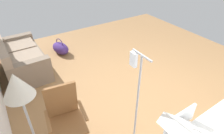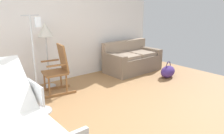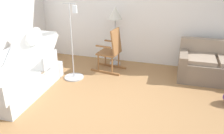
{
  "view_description": "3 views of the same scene",
  "coord_description": "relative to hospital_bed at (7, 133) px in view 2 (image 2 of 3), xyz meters",
  "views": [
    {
      "loc": [
        -2.43,
        2.01,
        2.61
      ],
      "look_at": [
        -0.16,
        0.57,
        0.8
      ],
      "focal_mm": 30.81,
      "sensor_mm": 36.0,
      "label": 1
    },
    {
      "loc": [
        -2.43,
        -2.6,
        1.81
      ],
      "look_at": [
        -0.0,
        0.41,
        0.73
      ],
      "focal_mm": 34.65,
      "sensor_mm": 36.0,
      "label": 2
    },
    {
      "loc": [
        1.02,
        -3.64,
        2.41
      ],
      "look_at": [
        -0.15,
        0.31,
        0.65
      ],
      "focal_mm": 38.68,
      "sensor_mm": 36.0,
      "label": 3
    }
  ],
  "objects": [
    {
      "name": "ground_plane",
      "position": [
        1.97,
        -0.01,
        -0.32
      ],
      "size": [
        6.83,
        6.83,
        0.0
      ],
      "primitive_type": "plane",
      "color": "#9E7247"
    },
    {
      "name": "back_wall",
      "position": [
        1.97,
        2.35,
        1.03
      ],
      "size": [
        5.66,
        0.1,
        2.7
      ],
      "primitive_type": "cube",
      "color": "white",
      "rests_on": "ground"
    },
    {
      "name": "duffel_bag",
      "position": [
        4.13,
        0.72,
        -0.17
      ],
      "size": [
        0.62,
        0.46,
        0.43
      ],
      "color": "#472D7A",
      "rests_on": "ground"
    },
    {
      "name": "floor_lamp",
      "position": [
        1.39,
        2.01,
        0.91
      ],
      "size": [
        0.34,
        0.34,
        1.48
      ],
      "color": "#B2B5BA",
      "rests_on": "ground"
    },
    {
      "name": "iv_pole",
      "position": [
        0.73,
        0.91,
        -0.07
      ],
      "size": [
        0.44,
        0.44,
        1.69
      ],
      "color": "#B2B5BA",
      "rests_on": "ground"
    },
    {
      "name": "hospital_bed",
      "position": [
        0.0,
        0.0,
        0.0
      ],
      "size": [
        1.06,
        2.09,
        1.21
      ],
      "color": "silver",
      "rests_on": "ground"
    },
    {
      "name": "couch",
      "position": [
        3.8,
        1.74,
        -0.01
      ],
      "size": [
        1.62,
        0.88,
        0.85
      ],
      "color": "#7D6C5C",
      "rests_on": "ground"
    },
    {
      "name": "rocking_chair",
      "position": [
        1.42,
        1.57,
        0.18
      ],
      "size": [
        0.82,
        0.57,
        1.05
      ],
      "color": "brown",
      "rests_on": "ground"
    }
  ]
}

